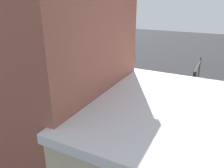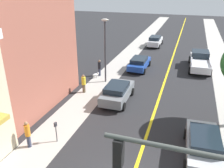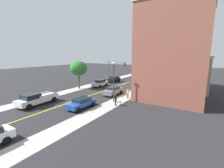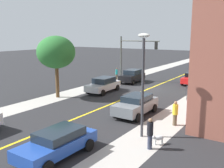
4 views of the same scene
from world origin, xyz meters
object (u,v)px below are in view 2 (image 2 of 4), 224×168
at_px(pedestrian_black_shirt, 100,67).
at_px(pedestrian_yellow_shirt, 84,83).
at_px(white_pickup_truck, 200,61).
at_px(parking_meter, 56,129).
at_px(street_lamp, 105,44).
at_px(white_sedan_left_curb, 155,41).
at_px(silver_sedan_right_curb, 203,145).
at_px(blue_sedan_left_curb, 139,63).
at_px(grey_sedan_left_curb, 117,92).
at_px(pedestrian_orange_shirt, 28,134).
at_px(small_dog, 96,75).

distance_m(pedestrian_black_shirt, pedestrian_yellow_shirt, 4.31).
distance_m(white_pickup_truck, pedestrian_black_shirt, 11.51).
distance_m(parking_meter, white_pickup_truck, 19.12).
xyz_separation_m(parking_meter, street_lamp, (-0.42, 10.09, 2.91)).
relative_size(street_lamp, pedestrian_yellow_shirt, 3.66).
height_order(white_sedan_left_curb, silver_sedan_right_curb, silver_sedan_right_curb).
distance_m(street_lamp, blue_sedan_left_curb, 6.04).
bearing_deg(street_lamp, grey_sedan_left_curb, -57.33).
distance_m(street_lamp, grey_sedan_left_curb, 5.26).
relative_size(grey_sedan_left_curb, pedestrian_black_shirt, 2.52).
height_order(parking_meter, white_sedan_left_curb, white_sedan_left_curb).
xyz_separation_m(street_lamp, silver_sedan_right_curb, (8.90, -8.75, -2.99)).
xyz_separation_m(parking_meter, grey_sedan_left_curb, (1.92, 6.44, -0.09)).
bearing_deg(pedestrian_orange_shirt, silver_sedan_right_curb, 99.19).
bearing_deg(white_pickup_truck, small_dog, 121.22).
distance_m(blue_sedan_left_curb, pedestrian_yellow_shirt, 8.31).
bearing_deg(white_sedan_left_curb, pedestrian_black_shirt, 167.22).
relative_size(parking_meter, silver_sedan_right_curb, 0.30).
bearing_deg(white_sedan_left_curb, small_dog, 167.43).
distance_m(silver_sedan_right_curb, white_pickup_truck, 15.84).
distance_m(parking_meter, pedestrian_black_shirt, 11.53).
bearing_deg(grey_sedan_left_curb, pedestrian_yellow_shirt, 78.32).
bearing_deg(parking_meter, pedestrian_yellow_shirt, 101.15).
bearing_deg(white_sedan_left_curb, blue_sedan_left_curb, -179.28).
distance_m(parking_meter, street_lamp, 10.51).
height_order(white_pickup_truck, pedestrian_orange_shirt, white_pickup_truck).
xyz_separation_m(white_pickup_truck, pedestrian_yellow_shirt, (-9.80, -10.06, -0.03)).
relative_size(parking_meter, grey_sedan_left_curb, 0.31).
bearing_deg(street_lamp, pedestrian_yellow_shirt, -108.33).
distance_m(pedestrian_yellow_shirt, pedestrian_orange_shirt, 8.09).
relative_size(blue_sedan_left_curb, white_sedan_left_curb, 0.96).
bearing_deg(small_dog, blue_sedan_left_curb, -3.10).
xyz_separation_m(pedestrian_yellow_shirt, pedestrian_orange_shirt, (0.11, -8.09, 0.06)).
distance_m(white_sedan_left_curb, white_pickup_truck, 10.94).
height_order(white_pickup_truck, pedestrian_yellow_shirt, white_pickup_truck).
height_order(grey_sedan_left_curb, white_sedan_left_curb, white_sedan_left_curb).
bearing_deg(silver_sedan_right_curb, white_sedan_left_curb, 12.31).
height_order(parking_meter, grey_sedan_left_curb, grey_sedan_left_curb).
bearing_deg(grey_sedan_left_curb, parking_meter, 163.22).
distance_m(pedestrian_orange_shirt, small_dog, 11.63).
height_order(parking_meter, white_pickup_truck, white_pickup_truck).
relative_size(white_sedan_left_curb, pedestrian_orange_shirt, 2.62).
relative_size(street_lamp, white_pickup_truck, 1.01).
xyz_separation_m(white_sedan_left_curb, pedestrian_black_shirt, (-3.52, -14.60, 0.11)).
xyz_separation_m(silver_sedan_right_curb, small_dog, (-10.18, 9.30, -0.43)).
height_order(blue_sedan_left_curb, silver_sedan_right_curb, silver_sedan_right_curb).
relative_size(parking_meter, small_dog, 1.95).
bearing_deg(silver_sedan_right_curb, parking_meter, 96.44).
relative_size(white_sedan_left_curb, small_dog, 6.61).
relative_size(blue_sedan_left_curb, grey_sedan_left_curb, 1.01).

